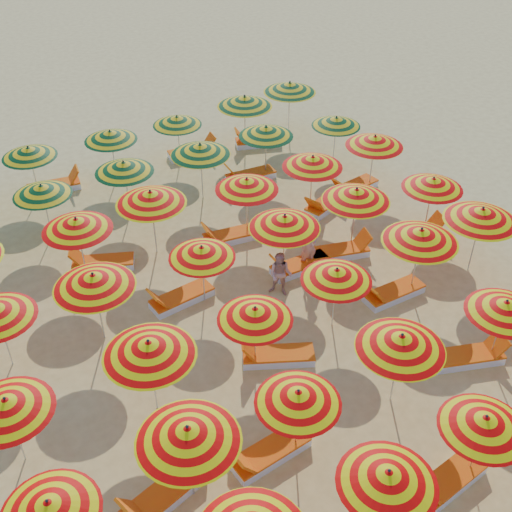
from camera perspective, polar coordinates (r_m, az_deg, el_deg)
name	(u,v)px	position (r m, az deg, el deg)	size (l,w,h in m)	color
ground	(265,316)	(16.64, 0.83, -5.32)	(120.00, 120.00, 0.00)	#E6C466
umbrella_8	(388,477)	(11.71, 11.65, -18.72)	(2.28, 2.28, 1.88)	silver
umbrella_9	(485,423)	(12.97, 19.67, -13.78)	(1.79, 1.79, 1.81)	silver
umbrella_12	(49,507)	(11.77, -17.93, -20.49)	(1.78, 1.78, 1.81)	silver
umbrella_13	(188,434)	(11.87, -6.08, -15.49)	(2.07, 2.07, 2.07)	silver
umbrella_14	(298,397)	(12.65, 3.77, -12.41)	(1.72, 1.72, 1.82)	silver
umbrella_15	(401,342)	(13.73, 12.77, -7.45)	(2.16, 2.16, 2.03)	silver
umbrella_16	(505,307)	(15.44, 21.29, -4.27)	(2.31, 2.31, 1.87)	silver
umbrella_18	(7,405)	(13.29, -21.29, -12.25)	(2.13, 2.13, 1.89)	silver
umbrella_19	(149,348)	(13.37, -9.49, -8.10)	(2.03, 2.03, 2.09)	silver
umbrella_20	(255,314)	(14.30, -0.08, -5.14)	(2.14, 2.14, 1.83)	silver
umbrella_21	(337,275)	(15.46, 7.18, -1.66)	(1.74, 1.74, 1.84)	silver
umbrella_22	(421,236)	(16.78, 14.43, 1.77)	(2.01, 2.01, 2.09)	silver
umbrella_23	(482,215)	(18.05, 19.42, 3.49)	(2.54, 2.54, 2.11)	silver
umbrella_25	(94,281)	(15.32, -14.23, -2.14)	(2.31, 2.31, 2.06)	silver
umbrella_26	(202,252)	(16.16, -4.84, 0.35)	(2.17, 2.17, 1.81)	silver
umbrella_27	(285,222)	(16.88, 2.56, 3.06)	(2.51, 2.51, 2.04)	silver
umbrella_28	(356,195)	(18.18, 8.90, 5.40)	(2.29, 2.29, 2.06)	silver
umbrella_29	(433,183)	(19.48, 15.45, 6.25)	(1.85, 1.85, 1.90)	silver
umbrella_31	(77,224)	(17.50, -15.66, 2.73)	(2.47, 2.47, 1.98)	silver
umbrella_32	(151,198)	(18.00, -9.34, 5.15)	(2.64, 2.64, 2.11)	silver
umbrella_33	(247,184)	(18.62, -0.83, 6.41)	(2.42, 2.42, 1.97)	silver
umbrella_34	(313,162)	(19.85, 5.05, 8.35)	(2.41, 2.41, 1.98)	silver
umbrella_35	(375,141)	(21.32, 10.50, 10.02)	(2.49, 2.49, 2.00)	silver
umbrella_37	(42,190)	(19.61, -18.52, 5.58)	(2.13, 2.13, 1.81)	silver
umbrella_38	(124,167)	(20.01, -11.66, 7.75)	(1.93, 1.93, 1.91)	silver
umbrella_39	(200,149)	(20.47, -4.98, 9.42)	(2.20, 2.20, 2.02)	silver
umbrella_40	(266,131)	(21.70, 0.90, 11.02)	(1.92, 1.92, 1.95)	silver
umbrella_41	(336,122)	(22.83, 7.15, 11.77)	(2.08, 2.08, 1.81)	silver
umbrella_43	(29,152)	(21.81, -19.54, 8.70)	(2.13, 2.13, 1.84)	silver
umbrella_44	(110,136)	(22.11, -12.82, 10.40)	(2.29, 2.29, 1.86)	silver
umbrella_45	(177,121)	(22.88, -7.03, 11.85)	(1.74, 1.74, 1.81)	silver
umbrella_46	(245,101)	(23.56, -1.01, 13.59)	(2.14, 2.14, 2.11)	silver
umbrella_47	(290,87)	(24.82, 3.02, 14.75)	(2.56, 2.56, 2.09)	silver
lounger_5	(446,482)	(13.76, 16.57, -18.71)	(1.80, 0.82, 0.69)	white
lounger_6	(162,497)	(13.20, -8.36, -20.43)	(1.83, 1.05, 0.69)	white
lounger_7	(268,453)	(13.63, 1.11, -17.13)	(1.79, 0.78, 0.69)	white
lounger_8	(469,356)	(16.19, 18.39, -8.47)	(1.83, 1.09, 0.69)	white
lounger_9	(276,356)	(15.41, 1.82, -8.84)	(1.82, 1.25, 0.69)	white
lounger_10	(393,293)	(17.47, 12.04, -3.24)	(1.75, 0.62, 0.69)	white
lounger_11	(180,298)	(17.05, -6.74, -3.72)	(1.79, 0.80, 0.69)	white
lounger_12	(299,266)	(18.04, 3.83, -0.88)	(1.73, 0.58, 0.69)	white
lounger_13	(341,251)	(18.71, 7.53, 0.41)	(1.82, 0.99, 0.69)	white
lounger_14	(415,233)	(19.88, 13.95, 1.97)	(1.82, 0.97, 0.69)	white
lounger_15	(102,263)	(18.64, -13.56, -0.58)	(1.82, 1.18, 0.69)	white
lounger_16	(231,236)	(19.20, -2.26, 1.80)	(1.79, 0.78, 0.69)	white
lounger_17	(326,204)	(20.79, 6.23, 4.62)	(1.82, 1.17, 0.69)	white
lounger_18	(353,187)	(21.80, 8.65, 6.05)	(1.80, 0.85, 0.69)	white
lounger_19	(249,176)	(22.23, -0.59, 7.15)	(1.76, 0.67, 0.69)	white
lounger_20	(55,186)	(22.67, -17.40, 5.97)	(1.79, 0.79, 0.69)	white
lounger_21	(193,152)	(23.87, -5.61, 9.20)	(1.78, 0.73, 0.69)	white
lounger_22	(257,142)	(24.49, 0.11, 10.13)	(1.83, 1.10, 0.69)	white
beachgoer_b	(280,274)	(16.91, 2.19, -1.65)	(0.64, 0.50, 1.31)	tan
beachgoer_a	(309,246)	(17.86, 4.70, 0.91)	(0.53, 0.35, 1.44)	tan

